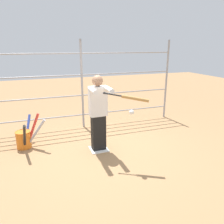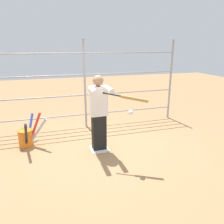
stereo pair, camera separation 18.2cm
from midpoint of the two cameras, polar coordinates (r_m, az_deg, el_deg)
name	(u,v)px [view 1 (the left image)]	position (r m, az deg, el deg)	size (l,w,h in m)	color
ground_plane	(99,149)	(5.17, -4.49, -9.72)	(24.00, 24.00, 0.00)	#9E754C
home_plate	(99,149)	(5.17, -4.49, -9.62)	(0.40, 0.40, 0.02)	white
fence_backstop	(82,85)	(6.27, -8.65, 6.95)	(5.59, 0.06, 2.49)	#939399
batter	(98,111)	(4.81, -4.69, 0.16)	(0.44, 0.58, 1.72)	black
baseball_bat_swinging	(131,98)	(4.17, 3.81, 3.72)	(0.78, 0.52, 0.17)	black
softball_in_flight	(132,112)	(4.09, 3.88, -0.08)	(0.10, 0.10, 0.10)	white
bat_bucket	(25,138)	(5.57, -22.68, -6.30)	(0.71, 1.09, 0.81)	orange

